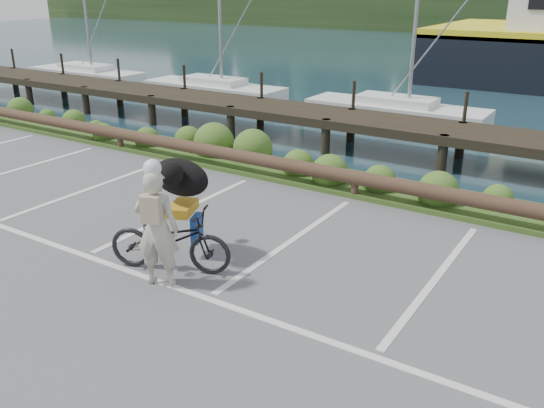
{
  "coord_description": "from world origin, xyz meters",
  "views": [
    {
      "loc": [
        4.7,
        -6.03,
        4.28
      ],
      "look_at": [
        0.26,
        0.93,
        1.1
      ],
      "focal_mm": 38.0,
      "sensor_mm": 36.0,
      "label": 1
    }
  ],
  "objects": [
    {
      "name": "cyclist",
      "position": [
        -0.89,
        -0.41,
        0.91
      ],
      "size": [
        0.78,
        0.65,
        1.82
      ],
      "primitive_type": "imported",
      "rotation": [
        0.0,
        0.0,
        3.51
      ],
      "color": "#B9B59D",
      "rests_on": "ground"
    },
    {
      "name": "bicycle",
      "position": [
        -1.06,
        0.02,
        0.52
      ],
      "size": [
        2.09,
        1.36,
        1.04
      ],
      "primitive_type": "imported",
      "rotation": [
        0.0,
        0.0,
        1.94
      ],
      "color": "black",
      "rests_on": "ground"
    },
    {
      "name": "log_rail",
      "position": [
        0.0,
        4.6,
        0.0
      ],
      "size": [
        32.0,
        0.3,
        0.6
      ],
      "primitive_type": null,
      "color": "#443021",
      "rests_on": "ground"
    },
    {
      "name": "vegetation_strip",
      "position": [
        0.0,
        5.3,
        0.05
      ],
      "size": [
        34.0,
        1.6,
        0.1
      ],
      "primitive_type": "cube",
      "color": "#3D5B21",
      "rests_on": "ground"
    },
    {
      "name": "dog",
      "position": [
        -1.29,
        0.61,
        1.35
      ],
      "size": [
        0.87,
        1.19,
        0.62
      ],
      "primitive_type": "ellipsoid",
      "rotation": [
        0.0,
        0.0,
        1.94
      ],
      "color": "black",
      "rests_on": "bicycle"
    },
    {
      "name": "ground",
      "position": [
        0.0,
        0.0,
        0.0
      ],
      "size": [
        72.0,
        72.0,
        0.0
      ],
      "primitive_type": "plane",
      "color": "#535355"
    }
  ]
}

